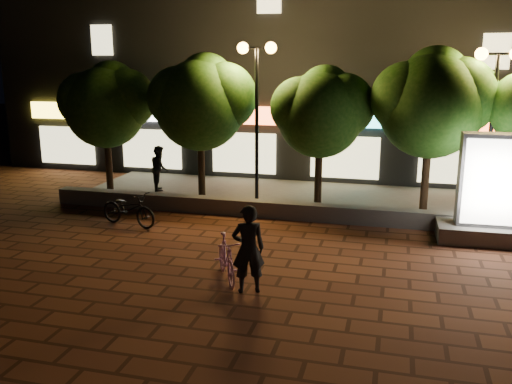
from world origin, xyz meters
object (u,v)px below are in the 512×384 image
(tree_far_left, at_px, (107,102))
(street_lamp_right, at_px, (495,90))
(scooter_parked, at_px, (128,209))
(tree_right, at_px, (433,100))
(tree_left, at_px, (202,99))
(street_lamp_left, at_px, (257,82))
(pedestrian, at_px, (160,168))
(ad_kiosk, at_px, (493,199))
(scooter_pink, at_px, (226,258))
(rider, at_px, (248,249))
(tree_mid, at_px, (322,109))

(tree_far_left, xyz_separation_m, street_lamp_right, (12.45, -0.26, 0.60))
(scooter_parked, bearing_deg, tree_right, -53.76)
(tree_left, bearing_deg, street_lamp_left, -7.70)
(tree_left, bearing_deg, scooter_parked, -108.11)
(pedestrian, bearing_deg, tree_far_left, 89.79)
(tree_left, distance_m, pedestrian, 3.28)
(scooter_parked, bearing_deg, ad_kiosk, -69.07)
(scooter_pink, relative_size, rider, 0.89)
(tree_far_left, xyz_separation_m, scooter_parked, (2.40, -3.37, -2.79))
(ad_kiosk, bearing_deg, tree_right, 124.83)
(street_lamp_left, distance_m, rider, 7.55)
(street_lamp_left, xyz_separation_m, pedestrian, (-3.89, 0.95, -3.13))
(tree_left, relative_size, ad_kiosk, 1.69)
(rider, relative_size, scooter_parked, 0.97)
(street_lamp_left, height_order, scooter_pink, street_lamp_left)
(scooter_pink, xyz_separation_m, scooter_parked, (-3.97, 3.13, 0.01))
(tree_left, distance_m, street_lamp_right, 8.96)
(tree_left, height_order, tree_right, tree_right)
(street_lamp_left, bearing_deg, street_lamp_right, 0.00)
(pedestrian, bearing_deg, scooter_parked, 167.65)
(ad_kiosk, xyz_separation_m, rider, (-5.35, -4.75, -0.23))
(scooter_parked, height_order, pedestrian, pedestrian)
(tree_mid, height_order, scooter_pink, tree_mid)
(tree_far_left, relative_size, rider, 2.47)
(tree_far_left, bearing_deg, tree_mid, -0.00)
(street_lamp_right, distance_m, scooter_pink, 9.34)
(tree_far_left, xyz_separation_m, rider, (7.01, -6.97, -2.35))
(scooter_pink, distance_m, scooter_parked, 5.06)
(street_lamp_right, distance_m, ad_kiosk, 3.36)
(tree_far_left, relative_size, scooter_parked, 2.40)
(tree_far_left, bearing_deg, ad_kiosk, -10.22)
(tree_left, height_order, scooter_parked, tree_left)
(tree_right, bearing_deg, scooter_parked, -158.14)
(tree_right, bearing_deg, scooter_pink, -124.28)
(tree_mid, bearing_deg, scooter_pink, -99.81)
(tree_mid, distance_m, tree_right, 3.32)
(scooter_pink, distance_m, pedestrian, 8.66)
(pedestrian, bearing_deg, street_lamp_left, -127.80)
(rider, relative_size, pedestrian, 1.15)
(tree_right, relative_size, rider, 2.70)
(tree_right, distance_m, pedestrian, 9.65)
(tree_far_left, distance_m, scooter_pink, 9.52)
(street_lamp_left, xyz_separation_m, ad_kiosk, (6.91, -1.97, -2.86))
(tree_mid, relative_size, scooter_parked, 2.33)
(pedestrian, bearing_deg, street_lamp_right, -119.03)
(street_lamp_right, xyz_separation_m, rider, (-5.44, -6.71, -2.96))
(ad_kiosk, bearing_deg, street_lamp_right, 87.29)
(tree_far_left, height_order, street_lamp_right, street_lamp_right)
(tree_mid, bearing_deg, tree_far_left, 180.00)
(street_lamp_left, bearing_deg, tree_left, 172.30)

